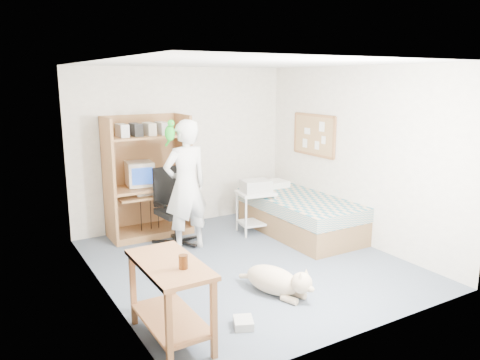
{
  "coord_description": "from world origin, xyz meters",
  "views": [
    {
      "loc": [
        -2.98,
        -4.83,
        2.33
      ],
      "look_at": [
        0.01,
        0.21,
        1.05
      ],
      "focal_mm": 35.0,
      "sensor_mm": 36.0,
      "label": 1
    }
  ],
  "objects_px": {
    "computer_hutch": "(147,181)",
    "office_chair": "(174,217)",
    "bed": "(299,215)",
    "person": "(186,186)",
    "side_desk": "(170,289)",
    "dog": "(277,280)",
    "printer_cart": "(256,206)"
  },
  "relations": [
    {
      "from": "computer_hutch",
      "to": "person",
      "type": "height_order",
      "value": "same"
    },
    {
      "from": "computer_hutch",
      "to": "person",
      "type": "relative_size",
      "value": 1.0
    },
    {
      "from": "side_desk",
      "to": "person",
      "type": "height_order",
      "value": "person"
    },
    {
      "from": "bed",
      "to": "side_desk",
      "type": "distance_m",
      "value": 3.39
    },
    {
      "from": "dog",
      "to": "printer_cart",
      "type": "xyz_separation_m",
      "value": [
        0.93,
        1.9,
        0.27
      ]
    },
    {
      "from": "office_chair",
      "to": "person",
      "type": "bearing_deg",
      "value": -86.21
    },
    {
      "from": "bed",
      "to": "computer_hutch",
      "type": "bearing_deg",
      "value": 150.71
    },
    {
      "from": "bed",
      "to": "person",
      "type": "relative_size",
      "value": 1.12
    },
    {
      "from": "side_desk",
      "to": "office_chair",
      "type": "bearing_deg",
      "value": 66.53
    },
    {
      "from": "person",
      "to": "office_chair",
      "type": "bearing_deg",
      "value": -86.21
    },
    {
      "from": "office_chair",
      "to": "person",
      "type": "distance_m",
      "value": 0.6
    },
    {
      "from": "computer_hutch",
      "to": "side_desk",
      "type": "distance_m",
      "value": 3.08
    },
    {
      "from": "side_desk",
      "to": "printer_cart",
      "type": "bearing_deg",
      "value": 43.48
    },
    {
      "from": "office_chair",
      "to": "dog",
      "type": "height_order",
      "value": "office_chair"
    },
    {
      "from": "bed",
      "to": "printer_cart",
      "type": "distance_m",
      "value": 0.68
    },
    {
      "from": "computer_hutch",
      "to": "dog",
      "type": "xyz_separation_m",
      "value": [
        0.5,
        -2.67,
        -0.66
      ]
    },
    {
      "from": "computer_hutch",
      "to": "office_chair",
      "type": "bearing_deg",
      "value": -73.28
    },
    {
      "from": "dog",
      "to": "office_chair",
      "type": "bearing_deg",
      "value": 78.81
    },
    {
      "from": "computer_hutch",
      "to": "office_chair",
      "type": "distance_m",
      "value": 0.74
    },
    {
      "from": "bed",
      "to": "person",
      "type": "height_order",
      "value": "person"
    },
    {
      "from": "side_desk",
      "to": "dog",
      "type": "xyz_separation_m",
      "value": [
        1.35,
        0.26,
        -0.33
      ]
    },
    {
      "from": "computer_hutch",
      "to": "printer_cart",
      "type": "relative_size",
      "value": 2.79
    },
    {
      "from": "computer_hutch",
      "to": "office_chair",
      "type": "xyz_separation_m",
      "value": [
        0.17,
        -0.58,
        -0.43
      ]
    },
    {
      "from": "computer_hutch",
      "to": "side_desk",
      "type": "height_order",
      "value": "computer_hutch"
    },
    {
      "from": "person",
      "to": "dog",
      "type": "relative_size",
      "value": 1.88
    },
    {
      "from": "side_desk",
      "to": "office_chair",
      "type": "xyz_separation_m",
      "value": [
        1.02,
        2.36,
        -0.11
      ]
    },
    {
      "from": "printer_cart",
      "to": "dog",
      "type": "bearing_deg",
      "value": -107.41
    },
    {
      "from": "side_desk",
      "to": "printer_cart",
      "type": "distance_m",
      "value": 3.15
    },
    {
      "from": "side_desk",
      "to": "dog",
      "type": "bearing_deg",
      "value": 11.11
    },
    {
      "from": "office_chair",
      "to": "person",
      "type": "xyz_separation_m",
      "value": [
        0.06,
        -0.31,
        0.51
      ]
    },
    {
      "from": "office_chair",
      "to": "dog",
      "type": "xyz_separation_m",
      "value": [
        0.32,
        -2.09,
        -0.22
      ]
    },
    {
      "from": "side_desk",
      "to": "person",
      "type": "bearing_deg",
      "value": 62.19
    }
  ]
}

